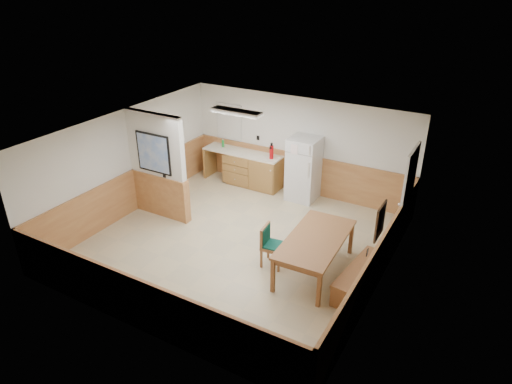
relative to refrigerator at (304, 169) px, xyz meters
The scene contains 20 objects.
ground 2.77m from the refrigerator, 96.56° to the right, with size 6.00×6.00×0.00m, color tan.
ceiling 3.14m from the refrigerator, 96.56° to the right, with size 6.00×6.00×0.02m, color silver.
back_wall 0.65m from the refrigerator, 129.25° to the left, with size 6.00×0.02×2.50m, color silver.
right_wall 3.79m from the refrigerator, 44.27° to the right, with size 0.02×6.00×2.50m, color silver.
left_wall 4.24m from the refrigerator, 141.47° to the right, with size 0.02×6.00×2.50m, color silver.
wainscot_back 0.56m from the refrigerator, 130.81° to the left, with size 6.00×0.04×1.00m, color tan.
wainscot_right 3.77m from the refrigerator, 44.48° to the right, with size 0.04×6.00×1.00m, color tan.
wainscot_left 4.22m from the refrigerator, 141.30° to the right, with size 0.04×6.00×1.00m, color tan.
partition_wall 3.55m from the refrigerator, 136.35° to the right, with size 1.50×0.20×2.50m.
kitchen_counter 1.55m from the refrigerator, behind, with size 2.20×0.61×1.00m.
exterior_door 2.77m from the refrigerator, 15.33° to the right, with size 0.07×1.02×2.15m.
kitchen_window 2.54m from the refrigerator, behind, with size 0.80×0.04×1.00m.
wall_painting 4.03m from the refrigerator, 47.72° to the right, with size 0.04×0.50×0.60m.
fluorescent_fixture 2.38m from the refrigerator, 129.66° to the right, with size 1.20×0.30×0.09m.
refrigerator is the anchor object (origin of this frame).
dining_table 3.12m from the refrigerator, 61.50° to the right, with size 1.07×2.03×0.75m.
dining_bench 3.71m from the refrigerator, 49.93° to the right, with size 0.52×1.57×0.45m.
dining_chair 3.03m from the refrigerator, 78.19° to the right, with size 0.62×0.46×0.85m.
fire_extinguisher 0.96m from the refrigerator, behind, with size 0.11×0.11×0.42m.
soap_bottle 2.46m from the refrigerator, behind, with size 0.06×0.06×0.20m, color #1A9332.
Camera 1 is at (4.41, -6.99, 5.33)m, focal length 32.00 mm.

